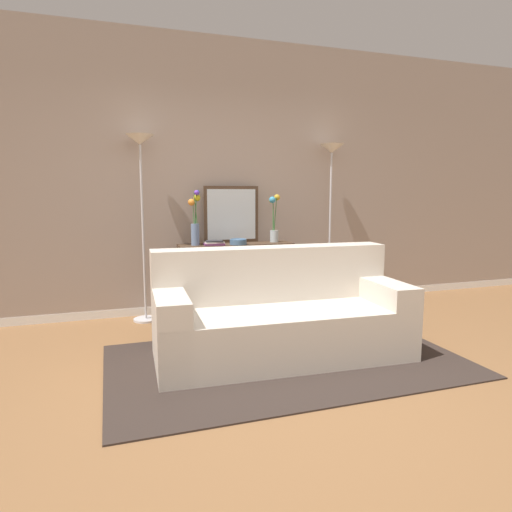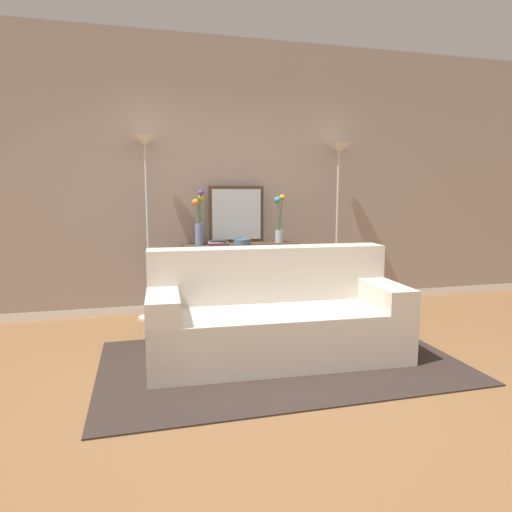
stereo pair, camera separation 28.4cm
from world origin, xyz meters
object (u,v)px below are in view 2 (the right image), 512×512
at_px(wall_mirror, 237,214).
at_px(book_row_under_console, 212,310).
at_px(floor_lamp_right, 338,180).
at_px(floor_lamp_left, 146,176).
at_px(fruit_bowl, 242,242).
at_px(console_table, 241,266).
at_px(couch, 275,318).
at_px(book_stack, 218,243).
at_px(vase_short_flowers, 279,221).
at_px(vase_tall_flowers, 199,221).

bearing_deg(wall_mirror, book_row_under_console, -157.77).
height_order(floor_lamp_right, book_row_under_console, floor_lamp_right).
distance_m(floor_lamp_left, wall_mirror, 1.06).
bearing_deg(wall_mirror, fruit_bowl, -86.81).
bearing_deg(book_row_under_console, console_table, 0.00).
xyz_separation_m(wall_mirror, fruit_bowl, (0.01, -0.22, -0.28)).
height_order(couch, book_stack, couch).
bearing_deg(wall_mirror, floor_lamp_left, -173.90).
distance_m(fruit_bowl, book_stack, 0.26).
bearing_deg(floor_lamp_left, floor_lamp_right, 0.00).
height_order(couch, fruit_bowl, couch).
height_order(couch, wall_mirror, wall_mirror).
xyz_separation_m(couch, fruit_bowl, (0.02, 1.28, 0.50)).
bearing_deg(floor_lamp_left, console_table, -1.45).
xyz_separation_m(couch, wall_mirror, (0.01, 1.50, 0.78)).
bearing_deg(vase_short_flowers, wall_mirror, 167.12).
xyz_separation_m(floor_lamp_left, vase_tall_flowers, (0.54, -0.04, -0.46)).
distance_m(couch, wall_mirror, 1.69).
relative_size(floor_lamp_left, book_row_under_console, 5.32).
distance_m(wall_mirror, fruit_bowl, 0.36).
xyz_separation_m(book_stack, book_row_under_console, (-0.07, 0.07, -0.75)).
xyz_separation_m(couch, vase_tall_flowers, (-0.43, 1.36, 0.72)).
height_order(floor_lamp_left, book_row_under_console, floor_lamp_left).
distance_m(console_table, vase_short_flowers, 0.67).
height_order(floor_lamp_right, wall_mirror, floor_lamp_right).
height_order(couch, floor_lamp_right, floor_lamp_right).
xyz_separation_m(floor_lamp_right, vase_tall_flowers, (-1.61, -0.04, -0.45)).
height_order(vase_tall_flowers, fruit_bowl, vase_tall_flowers).
xyz_separation_m(wall_mirror, book_stack, (-0.25, -0.20, -0.29)).
distance_m(wall_mirror, vase_short_flowers, 0.48).
relative_size(console_table, floor_lamp_left, 0.66).
bearing_deg(wall_mirror, book_stack, -141.59).
relative_size(floor_lamp_left, book_stack, 8.74).
bearing_deg(floor_lamp_right, console_table, -178.76).
bearing_deg(console_table, floor_lamp_left, 178.55).
relative_size(couch, book_stack, 9.43).
xyz_separation_m(vase_tall_flowers, fruit_bowl, (0.45, -0.08, -0.22)).
height_order(console_table, book_stack, book_stack).
bearing_deg(couch, floor_lamp_right, 49.90).
bearing_deg(fruit_bowl, vase_tall_flowers, 170.18).
bearing_deg(vase_short_flowers, floor_lamp_left, 179.89).
bearing_deg(vase_tall_flowers, wall_mirror, 17.99).
bearing_deg(floor_lamp_right, couch, -130.10).
xyz_separation_m(floor_lamp_right, book_row_under_console, (-1.49, -0.03, -1.43)).
relative_size(book_stack, book_row_under_console, 0.61).
relative_size(console_table, fruit_bowl, 6.89).
bearing_deg(couch, console_table, 89.12).
bearing_deg(console_table, vase_short_flowers, 2.81).
height_order(floor_lamp_right, vase_short_flowers, floor_lamp_right).
xyz_separation_m(floor_lamp_left, book_stack, (0.72, -0.09, -0.70)).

